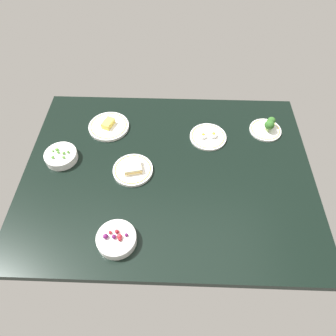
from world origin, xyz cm
name	(u,v)px	position (x,y,z in cm)	size (l,w,h in cm)	color
dining_table	(168,173)	(0.00, 0.00, 2.00)	(143.31, 109.44, 4.00)	black
bowl_peas	(61,156)	(54.51, -5.70, 6.37)	(16.36, 16.36, 5.51)	white
bowl_berries	(117,239)	(20.21, 38.34, 6.40)	(16.84, 16.84, 6.10)	white
plate_sandwich	(133,169)	(17.39, 0.94, 5.41)	(19.76, 19.76, 4.76)	white
plate_broccoli	(267,128)	(-53.28, -29.42, 6.45)	(17.18, 17.18, 8.14)	white
plate_cheese	(109,126)	(33.90, -28.92, 5.19)	(22.21, 22.21, 4.83)	white
plate_eggs	(208,136)	(-20.94, -23.04, 4.92)	(19.69, 19.69, 4.18)	white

